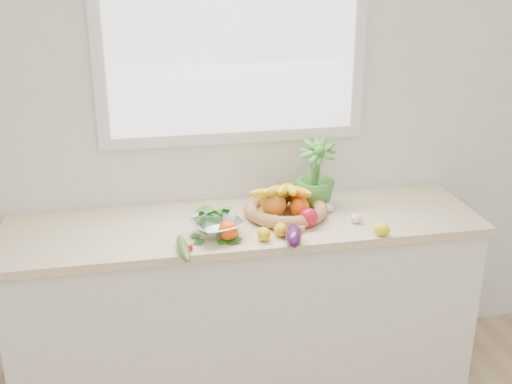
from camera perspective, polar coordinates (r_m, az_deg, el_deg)
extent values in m
cube|color=white|center=(3.16, -2.04, 7.10)|extent=(4.50, 0.02, 2.70)
cube|color=silver|center=(3.24, -0.95, -10.20)|extent=(2.20, 0.58, 0.86)
cube|color=beige|center=(3.03, -1.00, -2.93)|extent=(2.24, 0.62, 0.04)
cube|color=white|center=(3.07, -2.10, 14.29)|extent=(1.30, 0.03, 1.10)
cube|color=white|center=(3.05, -2.03, 14.24)|extent=(1.18, 0.01, 0.98)
sphere|color=#FF4908|center=(2.82, -2.51, -3.45)|extent=(0.09, 0.09, 0.09)
ellipsoid|color=#E6AA0C|center=(2.86, 2.22, -3.36)|extent=(0.07, 0.09, 0.06)
ellipsoid|color=yellow|center=(2.82, 0.70, -3.75)|extent=(0.06, 0.08, 0.06)
ellipsoid|color=yellow|center=(2.92, 11.10, -3.30)|extent=(0.10, 0.09, 0.06)
sphere|color=red|center=(2.96, 4.69, -2.28)|extent=(0.12, 0.12, 0.09)
cube|color=tan|center=(2.90, 3.34, -3.33)|extent=(0.10, 0.04, 0.03)
ellipsoid|color=white|center=(3.03, 8.89, -2.34)|extent=(0.07, 0.07, 0.04)
ellipsoid|color=white|center=(3.14, 6.42, -1.37)|extent=(0.06, 0.06, 0.05)
ellipsoid|color=white|center=(3.00, 1.52, -2.35)|extent=(0.07, 0.07, 0.04)
ellipsoid|color=#37103B|center=(2.79, 3.34, -3.87)|extent=(0.11, 0.20, 0.08)
ellipsoid|color=#2E581A|center=(2.73, -6.48, -4.98)|extent=(0.06, 0.25, 0.05)
sphere|color=red|center=(2.75, -5.91, -4.92)|extent=(0.04, 0.04, 0.03)
imported|color=#3F8630|center=(3.15, 5.32, 1.61)|extent=(0.24, 0.24, 0.34)
cylinder|color=tan|center=(3.09, 2.62, -1.96)|extent=(0.45, 0.45, 0.01)
torus|color=tan|center=(3.08, 2.63, -1.47)|extent=(0.53, 0.53, 0.06)
sphere|color=orange|center=(3.02, 1.58, -1.13)|extent=(0.16, 0.16, 0.12)
sphere|color=#FF5808|center=(3.03, 3.90, -1.38)|extent=(0.12, 0.12, 0.09)
sphere|color=#F05607|center=(3.12, 3.78, -0.70)|extent=(0.12, 0.12, 0.09)
ellipsoid|color=black|center=(3.12, 2.16, -0.35)|extent=(0.13, 0.13, 0.12)
ellipsoid|color=yellow|center=(3.02, 1.33, -0.15)|extent=(0.26, 0.17, 0.11)
ellipsoid|color=yellow|center=(3.03, 1.91, 0.12)|extent=(0.21, 0.23, 0.11)
ellipsoid|color=yellow|center=(3.03, 2.52, 0.23)|extent=(0.15, 0.26, 0.11)
ellipsoid|color=yellow|center=(3.04, 3.09, 0.20)|extent=(0.07, 0.27, 0.11)
ellipsoid|color=#F7AA14|center=(3.04, 3.72, 0.02)|extent=(0.11, 0.27, 0.11)
cylinder|color=white|center=(2.88, -3.46, -3.69)|extent=(0.11, 0.11, 0.02)
imported|color=white|center=(2.87, -3.47, -3.03)|extent=(0.29, 0.29, 0.06)
ellipsoid|color=#226A1A|center=(2.85, -3.49, -2.31)|extent=(0.21, 0.21, 0.07)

